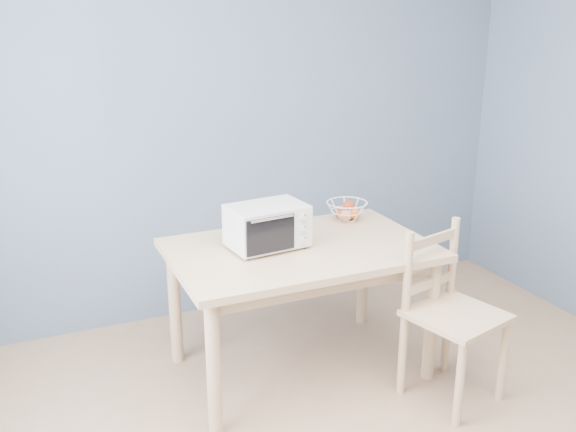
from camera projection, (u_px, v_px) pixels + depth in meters
name	position (u px, v px, depth m)	size (l,w,h in m)	color
room	(453.00, 217.00, 2.18)	(4.01, 4.51, 2.61)	#A57E5C
dining_table	(300.00, 264.00, 3.50)	(1.40, 0.90, 0.75)	tan
toaster_oven	(265.00, 226.00, 3.40)	(0.43, 0.34, 0.24)	beige
fruit_basket	(347.00, 211.00, 3.88)	(0.32, 0.32, 0.13)	white
dining_chair	(449.00, 316.00, 3.33)	(0.52, 0.52, 0.92)	tan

